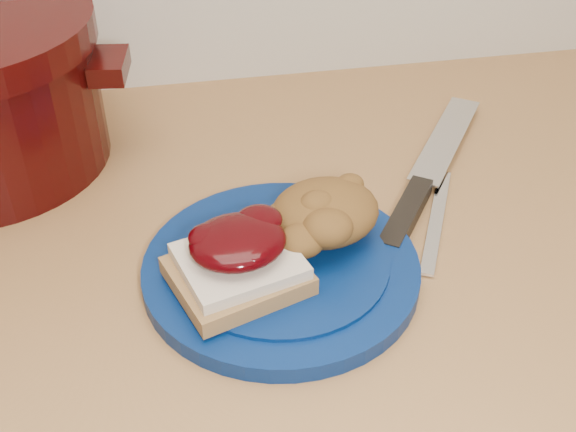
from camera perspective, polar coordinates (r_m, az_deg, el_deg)
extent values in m
cylinder|color=#051D52|center=(0.63, -0.55, -4.21)|extent=(0.29, 0.29, 0.02)
cube|color=olive|center=(0.60, -4.01, -4.71)|extent=(0.13, 0.12, 0.02)
cube|color=beige|center=(0.59, -3.88, -3.57)|extent=(0.11, 0.10, 0.01)
ellipsoid|color=black|center=(0.58, -4.00, -2.04)|extent=(0.09, 0.09, 0.02)
ellipsoid|color=brown|center=(0.64, 2.94, 0.30)|extent=(0.11, 0.10, 0.05)
cube|color=black|center=(0.70, 9.28, 0.00)|extent=(0.08, 0.11, 0.02)
cube|color=silver|center=(0.82, 12.37, 6.01)|extent=(0.14, 0.18, 0.00)
cube|color=silver|center=(0.71, 11.65, -0.25)|extent=(0.08, 0.15, 0.00)
cube|color=black|center=(0.76, -13.96, 11.44)|extent=(0.04, 0.06, 0.02)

